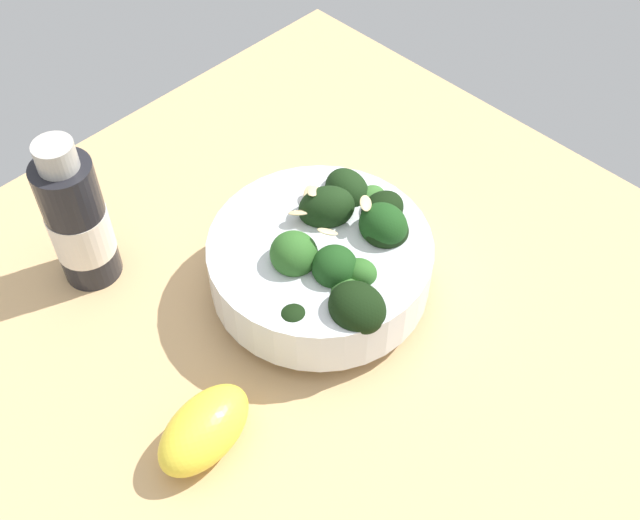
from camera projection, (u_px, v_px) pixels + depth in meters
ground_plane at (318, 317)px, 66.35cm from camera, size 61.91×61.91×3.09cm
bowl_of_broccoli at (326, 258)px, 62.99cm from camera, size 17.82×18.49×9.44cm
lemon_wedge at (204, 430)px, 55.52cm from camera, size 8.56×5.69×4.29cm
bottle_tall at (78, 221)px, 63.02cm from camera, size 4.90×4.90×14.15cm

